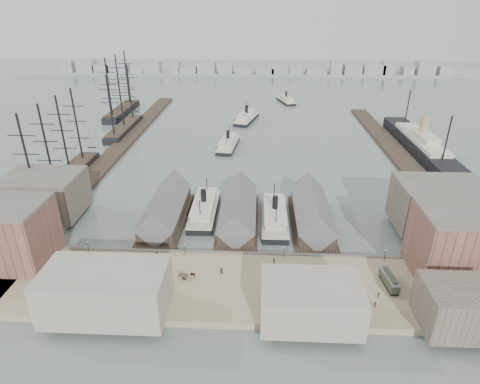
# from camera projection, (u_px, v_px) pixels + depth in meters

# --- Properties ---
(ground) EXTENTS (900.00, 900.00, 0.00)m
(ground) POSITION_uv_depth(u_px,v_px,m) (236.00, 249.00, 129.15)
(ground) COLOR slate
(ground) RESTS_ON ground
(quay) EXTENTS (180.00, 30.00, 2.00)m
(quay) POSITION_uv_depth(u_px,v_px,m) (231.00, 286.00, 110.72)
(quay) COLOR gray
(quay) RESTS_ON ground
(seawall) EXTENTS (180.00, 1.20, 2.30)m
(seawall) POSITION_uv_depth(u_px,v_px,m) (235.00, 255.00, 123.97)
(seawall) COLOR #59544C
(seawall) RESTS_ON ground
(west_wharf) EXTENTS (10.00, 220.00, 1.60)m
(west_wharf) POSITION_uv_depth(u_px,v_px,m) (124.00, 143.00, 221.75)
(west_wharf) COLOR #2D231C
(west_wharf) RESTS_ON ground
(east_wharf) EXTENTS (10.00, 180.00, 1.60)m
(east_wharf) POSITION_uv_depth(u_px,v_px,m) (396.00, 154.00, 206.46)
(east_wharf) COLOR #2D231C
(east_wharf) RESTS_ON ground
(ferry_shed_west) EXTENTS (14.00, 42.00, 12.60)m
(ferry_shed_west) POSITION_uv_depth(u_px,v_px,m) (166.00, 210.00, 143.46)
(ferry_shed_west) COLOR #2D231C
(ferry_shed_west) RESTS_ON ground
(ferry_shed_center) EXTENTS (14.00, 42.00, 12.60)m
(ferry_shed_center) POSITION_uv_depth(u_px,v_px,m) (238.00, 211.00, 142.34)
(ferry_shed_center) COLOR #2D231C
(ferry_shed_center) RESTS_ON ground
(ferry_shed_east) EXTENTS (14.00, 42.00, 12.60)m
(ferry_shed_east) POSITION_uv_depth(u_px,v_px,m) (312.00, 213.00, 141.22)
(ferry_shed_east) COLOR #2D231C
(ferry_shed_east) RESTS_ON ground
(warehouse_west_back) EXTENTS (26.00, 20.00, 14.00)m
(warehouse_west_back) POSITION_uv_depth(u_px,v_px,m) (45.00, 195.00, 144.47)
(warehouse_west_back) COLOR #60564C
(warehouse_west_back) RESTS_ON west_land
(warehouse_east_front) EXTENTS (30.00, 18.00, 19.00)m
(warehouse_east_front) POSITION_uv_depth(u_px,v_px,m) (471.00, 245.00, 110.53)
(warehouse_east_front) COLOR brown
(warehouse_east_front) RESTS_ON east_land
(warehouse_east_back) EXTENTS (28.00, 20.00, 15.00)m
(warehouse_east_back) POSITION_uv_depth(u_px,v_px,m) (438.00, 206.00, 135.61)
(warehouse_east_back) COLOR #60564C
(warehouse_east_back) RESTS_ON east_land
(street_bldg_center) EXTENTS (24.00, 16.00, 10.00)m
(street_bldg_center) POSITION_uv_depth(u_px,v_px,m) (311.00, 301.00, 96.45)
(street_bldg_center) COLOR gray
(street_bldg_center) RESTS_ON quay
(street_bldg_west) EXTENTS (30.00, 16.00, 12.00)m
(street_bldg_west) POSITION_uv_depth(u_px,v_px,m) (106.00, 291.00, 98.17)
(street_bldg_west) COLOR gray
(street_bldg_west) RESTS_ON quay
(street_bldg_east) EXTENTS (18.00, 14.00, 11.00)m
(street_bldg_east) POSITION_uv_depth(u_px,v_px,m) (461.00, 307.00, 93.83)
(street_bldg_east) COLOR #60564C
(street_bldg_east) RESTS_ON quay
(lamp_post_far_w) EXTENTS (0.44, 0.44, 3.92)m
(lamp_post_far_w) POSITION_uv_depth(u_px,v_px,m) (88.00, 245.00, 122.75)
(lamp_post_far_w) COLOR black
(lamp_post_far_w) RESTS_ON quay
(lamp_post_near_w) EXTENTS (0.44, 0.44, 3.92)m
(lamp_post_near_w) POSITION_uv_depth(u_px,v_px,m) (185.00, 248.00, 121.46)
(lamp_post_near_w) COLOR black
(lamp_post_near_w) RESTS_ON quay
(lamp_post_near_e) EXTENTS (0.44, 0.44, 3.92)m
(lamp_post_near_e) POSITION_uv_depth(u_px,v_px,m) (284.00, 250.00, 120.16)
(lamp_post_near_e) COLOR black
(lamp_post_near_e) RESTS_ON quay
(lamp_post_far_e) EXTENTS (0.44, 0.44, 3.92)m
(lamp_post_far_e) POSITION_uv_depth(u_px,v_px,m) (385.00, 253.00, 118.87)
(lamp_post_far_e) COLOR black
(lamp_post_far_e) RESTS_ON quay
(far_shore) EXTENTS (500.00, 40.00, 15.72)m
(far_shore) POSITION_uv_depth(u_px,v_px,m) (252.00, 71.00, 428.34)
(far_shore) COLOR gray
(far_shore) RESTS_ON ground
(ferry_docked_west) EXTENTS (9.14, 30.46, 10.88)m
(ferry_docked_west) POSITION_uv_depth(u_px,v_px,m) (204.00, 208.00, 148.84)
(ferry_docked_west) COLOR black
(ferry_docked_west) RESTS_ON ground
(ferry_docked_east) EXTENTS (9.18, 30.59, 10.92)m
(ferry_docked_east) POSITION_uv_depth(u_px,v_px,m) (275.00, 216.00, 143.73)
(ferry_docked_east) COLOR black
(ferry_docked_east) RESTS_ON ground
(ferry_open_near) EXTENTS (11.52, 29.24, 10.18)m
(ferry_open_near) POSITION_uv_depth(u_px,v_px,m) (228.00, 143.00, 216.75)
(ferry_open_near) COLOR black
(ferry_open_near) RESTS_ON ground
(ferry_open_mid) EXTENTS (16.81, 32.80, 11.23)m
(ferry_open_mid) POSITION_uv_depth(u_px,v_px,m) (246.00, 117.00, 263.92)
(ferry_open_mid) COLOR black
(ferry_open_mid) RESTS_ON ground
(ferry_open_far) EXTENTS (14.55, 26.32, 9.01)m
(ferry_open_far) POSITION_uv_depth(u_px,v_px,m) (286.00, 100.00, 311.98)
(ferry_open_far) COLOR black
(ferry_open_far) RESTS_ON ground
(sailing_ship_near) EXTENTS (9.04, 62.24, 37.14)m
(sailing_ship_near) POSITION_uv_depth(u_px,v_px,m) (63.00, 179.00, 172.90)
(sailing_ship_near) COLOR black
(sailing_ship_near) RESTS_ON ground
(sailing_ship_mid) EXTENTS (8.97, 51.85, 36.90)m
(sailing_ship_mid) POSITION_uv_depth(u_px,v_px,m) (124.00, 127.00, 242.85)
(sailing_ship_mid) COLOR black
(sailing_ship_mid) RESTS_ON ground
(sailing_ship_far) EXTENTS (9.80, 54.47, 40.31)m
(sailing_ship_far) POSITION_uv_depth(u_px,v_px,m) (122.00, 110.00, 279.95)
(sailing_ship_far) COLOR black
(sailing_ship_far) RESTS_ON ground
(ocean_steamer) EXTENTS (12.74, 93.13, 18.63)m
(ocean_steamer) POSITION_uv_depth(u_px,v_px,m) (420.00, 144.00, 210.74)
(ocean_steamer) COLOR black
(ocean_steamer) RESTS_ON ground
(tram) EXTENTS (3.49, 9.60, 3.34)m
(tram) POSITION_uv_depth(u_px,v_px,m) (389.00, 281.00, 108.71)
(tram) COLOR black
(tram) RESTS_ON quay
(horse_cart_left) EXTENTS (4.68, 1.72, 1.51)m
(horse_cart_left) POSITION_uv_depth(u_px,v_px,m) (82.00, 266.00, 116.28)
(horse_cart_left) COLOR black
(horse_cart_left) RESTS_ON quay
(horse_cart_center) EXTENTS (4.88, 2.53, 1.46)m
(horse_cart_center) POSITION_uv_depth(u_px,v_px,m) (189.00, 275.00, 112.38)
(horse_cart_center) COLOR black
(horse_cart_center) RESTS_ON quay
(horse_cart_right) EXTENTS (4.74, 2.62, 1.45)m
(horse_cart_right) POSITION_uv_depth(u_px,v_px,m) (301.00, 287.00, 107.91)
(horse_cart_right) COLOR black
(horse_cart_right) RESTS_ON quay
(pedestrian_0) EXTENTS (0.77, 0.64, 1.81)m
(pedestrian_0) POSITION_uv_depth(u_px,v_px,m) (56.00, 255.00, 121.22)
(pedestrian_0) COLOR black
(pedestrian_0) RESTS_ON quay
(pedestrian_1) EXTENTS (0.69, 0.84, 1.58)m
(pedestrian_1) POSITION_uv_depth(u_px,v_px,m) (61.00, 279.00, 110.86)
(pedestrian_1) COLOR black
(pedestrian_1) RESTS_ON quay
(pedestrian_2) EXTENTS (0.83, 1.15, 1.61)m
(pedestrian_2) POSITION_uv_depth(u_px,v_px,m) (157.00, 254.00, 121.75)
(pedestrian_2) COLOR black
(pedestrian_2) RESTS_ON quay
(pedestrian_3) EXTENTS (1.08, 0.82, 1.71)m
(pedestrian_3) POSITION_uv_depth(u_px,v_px,m) (152.00, 293.00, 105.49)
(pedestrian_3) COLOR black
(pedestrian_3) RESTS_ON quay
(pedestrian_4) EXTENTS (0.93, 0.67, 1.75)m
(pedestrian_4) POSITION_uv_depth(u_px,v_px,m) (222.00, 271.00, 114.16)
(pedestrian_4) COLOR black
(pedestrian_4) RESTS_ON quay
(pedestrian_5) EXTENTS (0.69, 0.73, 1.63)m
(pedestrian_5) POSITION_uv_depth(u_px,v_px,m) (264.00, 286.00, 108.25)
(pedestrian_5) COLOR black
(pedestrian_5) RESTS_ON quay
(pedestrian_6) EXTENTS (1.12, 1.09, 1.81)m
(pedestrian_6) POSITION_uv_depth(u_px,v_px,m) (287.00, 268.00, 115.34)
(pedestrian_6) COLOR black
(pedestrian_6) RESTS_ON quay
(pedestrian_7) EXTENTS (0.70, 1.08, 1.58)m
(pedestrian_7) POSITION_uv_depth(u_px,v_px,m) (375.00, 305.00, 101.45)
(pedestrian_7) COLOR black
(pedestrian_7) RESTS_ON quay
(pedestrian_8) EXTENTS (0.96, 0.45, 1.61)m
(pedestrian_8) POSITION_uv_depth(u_px,v_px,m) (382.00, 278.00, 111.23)
(pedestrian_8) COLOR black
(pedestrian_8) RESTS_ON quay
(pedestrian_9) EXTENTS (0.90, 0.60, 1.78)m
(pedestrian_9) POSITION_uv_depth(u_px,v_px,m) (459.00, 294.00, 105.10)
(pedestrian_9) COLOR black
(pedestrian_9) RESTS_ON quay
(pedestrian_10) EXTENTS (0.93, 1.11, 1.78)m
(pedestrian_10) POSITION_uv_depth(u_px,v_px,m) (274.00, 261.00, 118.51)
(pedestrian_10) COLOR black
(pedestrian_10) RESTS_ON quay
(pedestrian_11) EXTENTS (0.80, 1.18, 1.69)m
(pedestrian_11) POSITION_uv_depth(u_px,v_px,m) (378.00, 295.00, 104.65)
(pedestrian_11) COLOR black
(pedestrian_11) RESTS_ON quay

